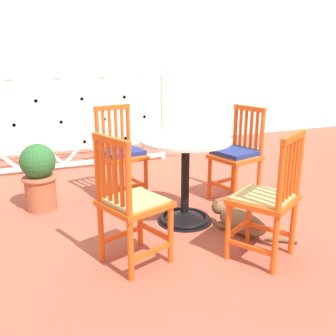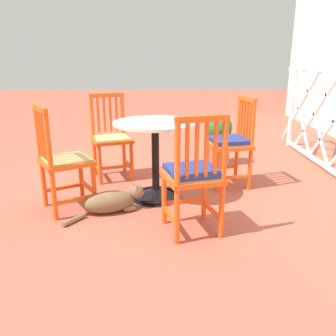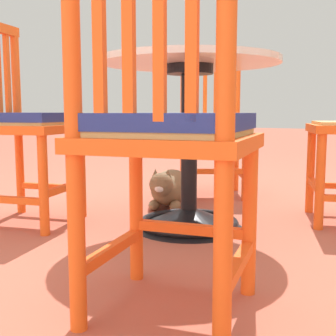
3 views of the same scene
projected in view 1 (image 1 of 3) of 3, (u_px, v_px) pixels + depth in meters
name	position (u px, v px, depth m)	size (l,w,h in m)	color
ground_plane	(176.00, 231.00, 3.16)	(24.00, 24.00, 0.00)	#AD5642
building_wall_backdrop	(88.00, 53.00, 5.61)	(10.00, 0.20, 2.80)	white
lattice_fence_panel	(61.00, 122.00, 4.66)	(3.22, 0.06, 1.20)	white
cafe_table	(185.00, 190.00, 3.27)	(0.76, 0.76, 0.73)	black
orange_chair_tucked_in	(237.00, 155.00, 3.73)	(0.49, 0.49, 0.91)	#EA5619
orange_chair_at_corner	(121.00, 155.00, 3.77)	(0.47, 0.47, 0.91)	#EA5619
orange_chair_near_fence	(131.00, 204.00, 2.56)	(0.51, 0.51, 0.91)	#EA5619
orange_chair_by_planter	(267.00, 200.00, 2.63)	(0.55, 0.55, 0.91)	#EA5619
tabby_cat	(239.00, 221.00, 3.12)	(0.47, 0.64, 0.23)	brown
terracotta_planter	(39.00, 175.00, 3.52)	(0.32, 0.32, 0.62)	#B25B3D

